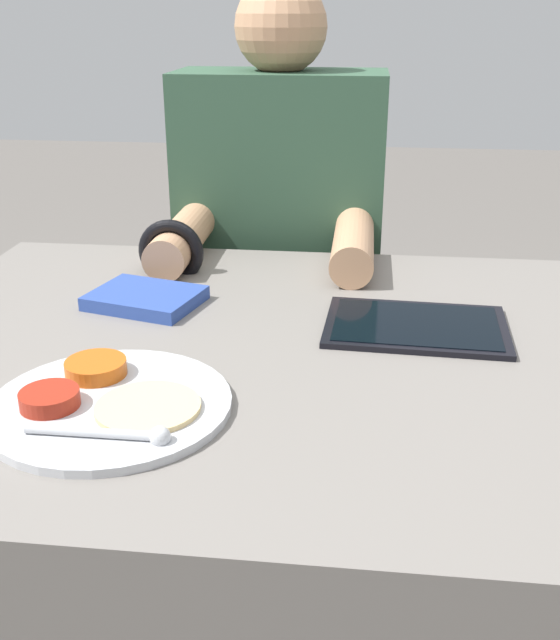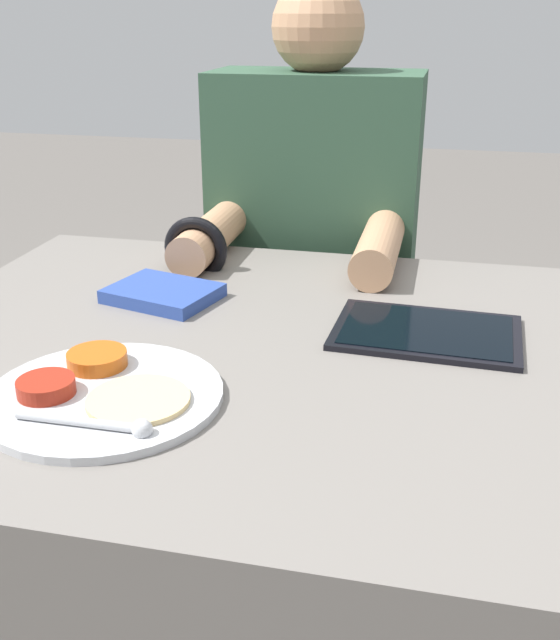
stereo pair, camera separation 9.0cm
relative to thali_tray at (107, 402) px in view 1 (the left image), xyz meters
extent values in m
cube|color=slate|center=(0.12, 0.18, -0.38)|extent=(0.99, 0.82, 0.75)
cylinder|color=#B7BABF|center=(0.00, 0.00, 0.00)|extent=(0.27, 0.27, 0.01)
cylinder|color=#B75114|center=(-0.03, 0.06, 0.01)|extent=(0.07, 0.07, 0.02)
cylinder|color=maroon|center=(-0.06, -0.02, 0.01)|extent=(0.06, 0.06, 0.02)
cylinder|color=#DBBC7F|center=(0.05, -0.01, 0.00)|extent=(0.11, 0.11, 0.01)
cylinder|color=#B7BABF|center=(0.01, -0.07, 0.01)|extent=(0.14, 0.01, 0.01)
sphere|color=#B7BABF|center=(0.08, -0.07, 0.01)|extent=(0.02, 0.02, 0.02)
cube|color=silver|center=(-0.05, 0.31, 0.00)|extent=(0.18, 0.15, 0.01)
cube|color=#28428E|center=(-0.05, 0.31, 0.00)|extent=(0.18, 0.15, 0.02)
cube|color=black|center=(0.35, 0.26, 0.00)|extent=(0.25, 0.18, 0.01)
cube|color=black|center=(0.35, 0.26, 0.00)|extent=(0.23, 0.16, 0.00)
cube|color=black|center=(0.11, 0.75, -0.54)|extent=(0.36, 0.22, 0.44)
cube|color=#2D4C38|center=(0.11, 0.75, -0.01)|extent=(0.40, 0.20, 0.61)
sphere|color=tan|center=(0.11, 0.75, 0.37)|extent=(0.17, 0.17, 0.17)
cylinder|color=tan|center=(-0.04, 0.54, 0.03)|extent=(0.07, 0.27, 0.07)
cylinder|color=tan|center=(0.26, 0.54, 0.03)|extent=(0.07, 0.27, 0.07)
torus|color=black|center=(-0.04, 0.46, 0.03)|extent=(0.11, 0.02, 0.11)
camera|label=1|loc=(0.27, -0.70, 0.40)|focal=42.00mm
camera|label=2|loc=(0.36, -0.68, 0.40)|focal=42.00mm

